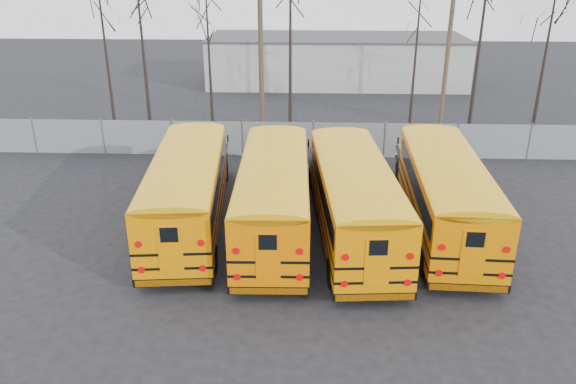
{
  "coord_description": "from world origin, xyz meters",
  "views": [
    {
      "loc": [
        -0.2,
        -18.29,
        10.53
      ],
      "look_at": [
        -1.06,
        2.89,
        1.6
      ],
      "focal_mm": 35.0,
      "sensor_mm": 36.0,
      "label": 1
    }
  ],
  "objects_px": {
    "bus_b": "(274,189)",
    "bus_c": "(354,192)",
    "utility_pole_left": "(261,46)",
    "bus_a": "(188,184)",
    "utility_pole_right": "(448,52)",
    "bus_d": "(445,187)"
  },
  "relations": [
    {
      "from": "bus_b",
      "to": "utility_pole_left",
      "type": "bearing_deg",
      "value": 95.13
    },
    {
      "from": "bus_a",
      "to": "utility_pole_right",
      "type": "bearing_deg",
      "value": 44.03
    },
    {
      "from": "bus_c",
      "to": "utility_pole_left",
      "type": "height_order",
      "value": "utility_pole_left"
    },
    {
      "from": "bus_a",
      "to": "utility_pole_left",
      "type": "bearing_deg",
      "value": 77.97
    },
    {
      "from": "utility_pole_right",
      "to": "bus_b",
      "type": "bearing_deg",
      "value": -112.92
    },
    {
      "from": "bus_b",
      "to": "utility_pole_left",
      "type": "height_order",
      "value": "utility_pole_left"
    },
    {
      "from": "bus_b",
      "to": "bus_c",
      "type": "distance_m",
      "value": 3.17
    },
    {
      "from": "bus_c",
      "to": "utility_pole_right",
      "type": "relative_size",
      "value": 1.27
    },
    {
      "from": "bus_a",
      "to": "utility_pole_right",
      "type": "xyz_separation_m",
      "value": [
        13.77,
        16.1,
        2.89
      ]
    },
    {
      "from": "utility_pole_left",
      "to": "utility_pole_right",
      "type": "distance_m",
      "value": 12.04
    },
    {
      "from": "bus_d",
      "to": "utility_pole_right",
      "type": "bearing_deg",
      "value": 80.65
    },
    {
      "from": "bus_b",
      "to": "utility_pole_left",
      "type": "xyz_separation_m",
      "value": [
        -1.81,
        15.6,
        3.34
      ]
    },
    {
      "from": "bus_d",
      "to": "utility_pole_left",
      "type": "height_order",
      "value": "utility_pole_left"
    },
    {
      "from": "bus_b",
      "to": "bus_c",
      "type": "relative_size",
      "value": 0.99
    },
    {
      "from": "bus_a",
      "to": "utility_pole_right",
      "type": "distance_m",
      "value": 21.38
    },
    {
      "from": "bus_c",
      "to": "utility_pole_left",
      "type": "distance_m",
      "value": 16.92
    },
    {
      "from": "bus_a",
      "to": "bus_c",
      "type": "xyz_separation_m",
      "value": [
        6.73,
        -0.58,
        0.01
      ]
    },
    {
      "from": "utility_pole_left",
      "to": "bus_c",
      "type": "bearing_deg",
      "value": -59.76
    },
    {
      "from": "bus_d",
      "to": "bus_a",
      "type": "bearing_deg",
      "value": -177.22
    },
    {
      "from": "bus_b",
      "to": "utility_pole_right",
      "type": "height_order",
      "value": "utility_pole_right"
    },
    {
      "from": "utility_pole_left",
      "to": "bus_d",
      "type": "bearing_deg",
      "value": -47.34
    },
    {
      "from": "bus_c",
      "to": "bus_d",
      "type": "relative_size",
      "value": 1.01
    }
  ]
}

